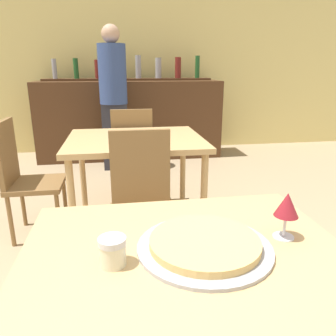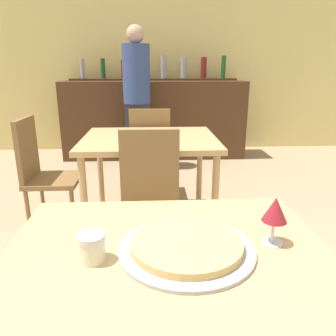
{
  "view_description": "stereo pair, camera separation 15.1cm",
  "coord_description": "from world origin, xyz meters",
  "px_view_note": "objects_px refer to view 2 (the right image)",
  "views": [
    {
      "loc": [
        -0.19,
        -0.88,
        1.29
      ],
      "look_at": [
        0.03,
        0.55,
        0.84
      ],
      "focal_mm": 35.0,
      "sensor_mm": 36.0,
      "label": 1
    },
    {
      "loc": [
        -0.04,
        -0.89,
        1.29
      ],
      "look_at": [
        0.03,
        0.55,
        0.84
      ],
      "focal_mm": 35.0,
      "sensor_mm": 36.0,
      "label": 2
    }
  ],
  "objects_px": {
    "chair_far_side_back": "(150,149)",
    "chair_far_side_left": "(42,169)",
    "wine_glass": "(275,211)",
    "cheese_shaker": "(92,248)",
    "pizza_tray": "(187,246)",
    "chair_far_side_front": "(150,196)",
    "person_standing": "(137,94)"
  },
  "relations": [
    {
      "from": "chair_far_side_back",
      "to": "chair_far_side_left",
      "type": "height_order",
      "value": "same"
    },
    {
      "from": "wine_glass",
      "to": "cheese_shaker",
      "type": "bearing_deg",
      "value": -172.72
    },
    {
      "from": "chair_far_side_back",
      "to": "wine_glass",
      "type": "distance_m",
      "value": 2.26
    },
    {
      "from": "pizza_tray",
      "to": "cheese_shaker",
      "type": "relative_size",
      "value": 4.95
    },
    {
      "from": "chair_far_side_front",
      "to": "pizza_tray",
      "type": "xyz_separation_m",
      "value": [
        0.12,
        -1.01,
        0.24
      ]
    },
    {
      "from": "pizza_tray",
      "to": "wine_glass",
      "type": "bearing_deg",
      "value": 6.05
    },
    {
      "from": "chair_far_side_back",
      "to": "pizza_tray",
      "type": "bearing_deg",
      "value": 93.07
    },
    {
      "from": "chair_far_side_left",
      "to": "wine_glass",
      "type": "relative_size",
      "value": 5.77
    },
    {
      "from": "chair_far_side_front",
      "to": "cheese_shaker",
      "type": "relative_size",
      "value": 10.7
    },
    {
      "from": "chair_far_side_left",
      "to": "wine_glass",
      "type": "height_order",
      "value": "chair_far_side_left"
    },
    {
      "from": "wine_glass",
      "to": "pizza_tray",
      "type": "bearing_deg",
      "value": -173.95
    },
    {
      "from": "cheese_shaker",
      "to": "person_standing",
      "type": "xyz_separation_m",
      "value": [
        0.0,
        3.37,
        0.18
      ]
    },
    {
      "from": "chair_far_side_front",
      "to": "wine_glass",
      "type": "xyz_separation_m",
      "value": [
        0.4,
        -0.98,
        0.34
      ]
    },
    {
      "from": "cheese_shaker",
      "to": "person_standing",
      "type": "relative_size",
      "value": 0.05
    },
    {
      "from": "cheese_shaker",
      "to": "person_standing",
      "type": "height_order",
      "value": "person_standing"
    },
    {
      "from": "chair_far_side_left",
      "to": "person_standing",
      "type": "bearing_deg",
      "value": -22.2
    },
    {
      "from": "person_standing",
      "to": "wine_glass",
      "type": "bearing_deg",
      "value": -80.31
    },
    {
      "from": "pizza_tray",
      "to": "wine_glass",
      "type": "relative_size",
      "value": 2.67
    },
    {
      "from": "pizza_tray",
      "to": "cheese_shaker",
      "type": "distance_m",
      "value": 0.29
    },
    {
      "from": "chair_far_side_back",
      "to": "pizza_tray",
      "type": "distance_m",
      "value": 2.25
    },
    {
      "from": "chair_far_side_left",
      "to": "person_standing",
      "type": "distance_m",
      "value": 1.89
    },
    {
      "from": "chair_far_side_front",
      "to": "cheese_shaker",
      "type": "distance_m",
      "value": 1.1
    },
    {
      "from": "chair_far_side_front",
      "to": "cheese_shaker",
      "type": "bearing_deg",
      "value": -98.79
    },
    {
      "from": "cheese_shaker",
      "to": "chair_far_side_front",
      "type": "bearing_deg",
      "value": 81.21
    },
    {
      "from": "chair_far_side_back",
      "to": "chair_far_side_left",
      "type": "bearing_deg",
      "value": 35.39
    },
    {
      "from": "pizza_tray",
      "to": "wine_glass",
      "type": "xyz_separation_m",
      "value": [
        0.28,
        0.03,
        0.1
      ]
    },
    {
      "from": "chair_far_side_back",
      "to": "cheese_shaker",
      "type": "xyz_separation_m",
      "value": [
        -0.16,
        -2.27,
        0.27
      ]
    },
    {
      "from": "person_standing",
      "to": "chair_far_side_back",
      "type": "bearing_deg",
      "value": -81.63
    },
    {
      "from": "chair_far_side_front",
      "to": "chair_far_side_back",
      "type": "distance_m",
      "value": 1.21
    },
    {
      "from": "chair_far_side_left",
      "to": "cheese_shaker",
      "type": "distance_m",
      "value": 1.82
    },
    {
      "from": "person_standing",
      "to": "wine_glass",
      "type": "distance_m",
      "value": 3.34
    },
    {
      "from": "chair_far_side_front",
      "to": "wine_glass",
      "type": "distance_m",
      "value": 1.12
    }
  ]
}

